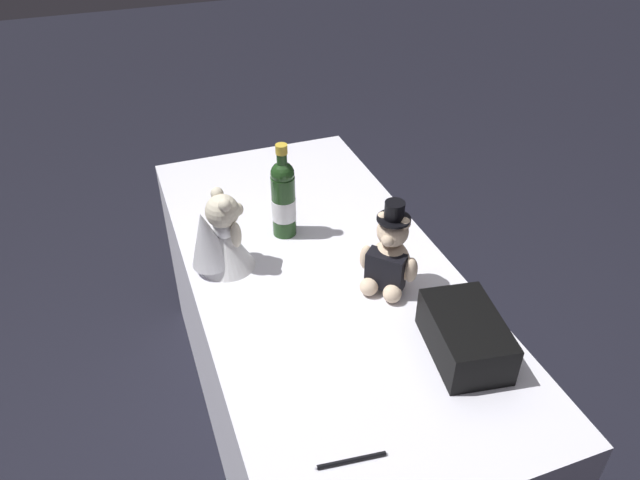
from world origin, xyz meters
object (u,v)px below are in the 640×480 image
object	(u,v)px
signing_pen	(349,461)
gift_case_black	(465,336)
teddy_bear_groom	(389,258)
teddy_bear_bride	(220,237)
champagne_bottle	(283,198)

from	to	relation	value
signing_pen	gift_case_black	bearing A→B (deg)	-63.47
teddy_bear_groom	teddy_bear_bride	xyz separation A→B (m)	(0.25, 0.42, 0.01)
teddy_bear_groom	gift_case_black	size ratio (longest dim) A/B	0.98
teddy_bear_bride	teddy_bear_groom	bearing A→B (deg)	-120.47
signing_pen	teddy_bear_groom	bearing A→B (deg)	-33.06
teddy_bear_groom	gift_case_black	xyz separation A→B (m)	(-0.30, -0.07, -0.04)
teddy_bear_groom	teddy_bear_bride	size ratio (longest dim) A/B	1.10
signing_pen	gift_case_black	size ratio (longest dim) A/B	0.56
teddy_bear_groom	champagne_bottle	bearing A→B (deg)	28.91
teddy_bear_groom	teddy_bear_bride	distance (m)	0.49
gift_case_black	champagne_bottle	bearing A→B (deg)	22.00
teddy_bear_groom	teddy_bear_bride	world-z (taller)	teddy_bear_groom
teddy_bear_groom	signing_pen	world-z (taller)	teddy_bear_groom
gift_case_black	teddy_bear_bride	bearing A→B (deg)	41.87
teddy_bear_bride	signing_pen	size ratio (longest dim) A/B	1.60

